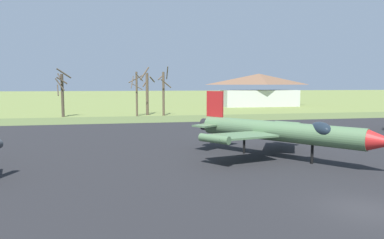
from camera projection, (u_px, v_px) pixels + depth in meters
ground_plane at (364, 210)px, 17.61m from camera, size 600.00×600.00×0.00m
asphalt_apron at (253, 152)px, 32.78m from camera, size 89.49×51.80×0.05m
grass_verge_strip at (189, 118)px, 63.91m from camera, size 149.49×12.00×0.06m
jet_fighter_front_left at (280, 131)px, 29.25m from camera, size 13.32×15.02×5.66m
bare_tree_far_left at (62, 92)px, 66.50m from camera, size 3.05×2.59×9.24m
bare_tree_left_of_center at (137, 92)px, 67.87m from camera, size 2.81×2.86×8.65m
bare_tree_center at (147, 91)px, 70.99m from camera, size 3.13×3.11×9.80m
bare_tree_right_of_center at (164, 91)px, 69.59m from camera, size 2.63×2.67×9.78m
visitor_building at (259, 90)px, 98.68m from camera, size 22.09×8.98×9.15m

